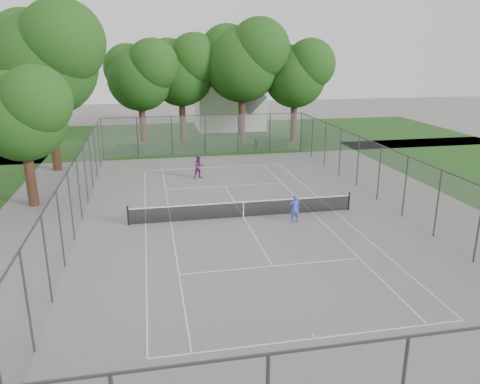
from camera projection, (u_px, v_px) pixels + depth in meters
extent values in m
plane|color=slate|center=(243.00, 217.00, 26.64)|extent=(120.00, 120.00, 0.00)
cube|color=#193F12|center=(196.00, 136.00, 51.02)|extent=(60.00, 20.00, 0.00)
cube|color=silver|center=(315.00, 338.00, 15.50)|extent=(10.97, 0.06, 0.01)
cube|color=silver|center=(214.00, 167.00, 37.78)|extent=(10.97, 0.06, 0.01)
cube|color=silver|center=(146.00, 224.00, 25.62)|extent=(0.06, 23.77, 0.01)
cube|color=silver|center=(334.00, 211.00, 27.66)|extent=(0.06, 23.77, 0.01)
cube|color=silver|center=(171.00, 222.00, 25.88)|extent=(0.06, 23.77, 0.01)
cube|color=silver|center=(312.00, 212.00, 27.41)|extent=(0.06, 23.77, 0.01)
cube|color=silver|center=(273.00, 266.00, 20.64)|extent=(8.23, 0.06, 0.01)
cube|color=silver|center=(225.00, 186.00, 32.64)|extent=(8.23, 0.06, 0.01)
cube|color=silver|center=(243.00, 217.00, 26.64)|extent=(0.06, 12.80, 0.01)
cube|color=silver|center=(314.00, 336.00, 15.64)|extent=(0.06, 0.30, 0.01)
cube|color=silver|center=(214.00, 168.00, 37.64)|extent=(0.06, 0.30, 0.01)
cylinder|color=black|center=(128.00, 216.00, 25.30)|extent=(0.10, 0.10, 1.10)
cylinder|color=black|center=(349.00, 201.00, 27.67)|extent=(0.10, 0.10, 1.10)
cube|color=black|center=(243.00, 210.00, 26.51)|extent=(12.67, 0.01, 0.86)
cube|color=white|center=(243.00, 202.00, 26.38)|extent=(12.77, 0.03, 0.06)
cube|color=white|center=(243.00, 210.00, 26.52)|extent=(0.05, 0.02, 0.88)
cylinder|color=#38383D|center=(102.00, 139.00, 40.39)|extent=(0.08, 0.08, 3.50)
cylinder|color=#38383D|center=(301.00, 132.00, 43.74)|extent=(0.08, 0.08, 3.50)
cube|color=slate|center=(205.00, 135.00, 42.07)|extent=(18.00, 0.02, 3.50)
cube|color=slate|center=(75.00, 197.00, 24.46)|extent=(0.02, 34.00, 3.50)
cube|color=slate|center=(391.00, 179.00, 27.80)|extent=(0.02, 34.00, 3.50)
cube|color=#38383D|center=(409.00, 337.00, 9.68)|extent=(18.00, 0.05, 0.05)
cube|color=#38383D|center=(205.00, 115.00, 41.55)|extent=(18.00, 0.05, 0.05)
cube|color=#38383D|center=(72.00, 165.00, 23.94)|extent=(0.05, 34.00, 0.05)
cube|color=#38383D|center=(394.00, 151.00, 27.29)|extent=(0.05, 34.00, 0.05)
cylinder|color=#3A2115|center=(143.00, 124.00, 45.66)|extent=(0.63, 0.63, 4.33)
sphere|color=#163C10|center=(140.00, 78.00, 44.39)|extent=(6.15, 6.15, 6.15)
sphere|color=#163C10|center=(153.00, 65.00, 43.39)|extent=(4.92, 4.92, 4.92)
sphere|color=#163C10|center=(128.00, 68.00, 44.64)|extent=(4.62, 4.62, 4.62)
cylinder|color=#3A2115|center=(183.00, 119.00, 47.73)|extent=(0.64, 0.64, 4.57)
sphere|color=#163C10|center=(181.00, 73.00, 46.39)|extent=(6.49, 6.49, 6.49)
sphere|color=#163C10|center=(195.00, 60.00, 45.34)|extent=(5.20, 5.20, 5.20)
sphere|color=#163C10|center=(169.00, 63.00, 46.65)|extent=(4.87, 4.87, 4.87)
cylinder|color=#3A2115|center=(242.00, 117.00, 47.09)|extent=(0.67, 0.67, 5.15)
sphere|color=#163C10|center=(242.00, 64.00, 45.57)|extent=(7.33, 7.33, 7.33)
sphere|color=#163C10|center=(259.00, 49.00, 44.38)|extent=(5.86, 5.86, 5.86)
sphere|color=#163C10|center=(227.00, 52.00, 45.87)|extent=(5.50, 5.50, 5.50)
cylinder|color=#3A2115|center=(294.00, 120.00, 47.97)|extent=(0.63, 0.63, 4.34)
sphere|color=#163C10|center=(295.00, 77.00, 46.70)|extent=(6.18, 6.18, 6.18)
sphere|color=#163C10|center=(310.00, 64.00, 45.70)|extent=(4.94, 4.94, 4.94)
sphere|color=#163C10|center=(283.00, 67.00, 46.95)|extent=(4.63, 4.63, 4.63)
cylinder|color=#3A2115|center=(54.00, 136.00, 36.28)|extent=(0.68, 0.68, 5.40)
sphere|color=#163C10|center=(45.00, 64.00, 34.69)|extent=(7.69, 7.69, 7.69)
sphere|color=#163C10|center=(62.00, 42.00, 33.44)|extent=(6.15, 6.15, 6.15)
sphere|color=#163C10|center=(27.00, 48.00, 35.00)|extent=(5.77, 5.77, 5.77)
cylinder|color=#3A2115|center=(31.00, 177.00, 28.16)|extent=(0.60, 0.60, 3.58)
sphere|color=#163C10|center=(22.00, 118.00, 27.11)|extent=(5.09, 5.09, 5.09)
sphere|color=#163C10|center=(36.00, 101.00, 26.28)|extent=(4.07, 4.07, 4.07)
sphere|color=#163C10|center=(7.00, 104.00, 27.32)|extent=(3.82, 3.82, 3.82)
cube|color=#164415|center=(142.00, 149.00, 42.30)|extent=(4.19, 1.26, 1.05)
cube|color=#164415|center=(222.00, 143.00, 44.52)|extent=(3.41, 0.98, 1.07)
cube|color=#164415|center=(271.00, 143.00, 45.01)|extent=(3.01, 1.11, 0.90)
cube|color=silver|center=(229.00, 104.00, 55.32)|extent=(7.75, 5.82, 5.82)
cube|color=#525157|center=(229.00, 79.00, 54.46)|extent=(7.68, 6.01, 7.68)
imported|color=blue|center=(295.00, 208.00, 25.79)|extent=(0.58, 0.40, 1.52)
imported|color=#6C256F|center=(199.00, 167.00, 34.41)|extent=(0.96, 0.83, 1.71)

